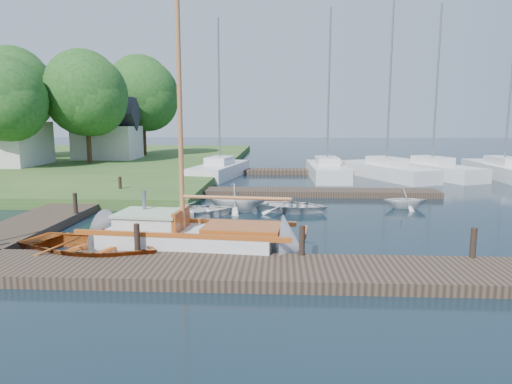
{
  "coord_description": "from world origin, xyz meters",
  "views": [
    {
      "loc": [
        0.89,
        -16.92,
        3.93
      ],
      "look_at": [
        0.0,
        0.0,
        1.2
      ],
      "focal_mm": 32.0,
      "sensor_mm": 36.0,
      "label": 1
    }
  ],
  "objects_px": {
    "tender_a": "(196,208)",
    "tree_7": "(143,94)",
    "tree_2": "(5,99)",
    "tender_b": "(237,196)",
    "marina_boat_0": "(220,169)",
    "tender_c": "(292,204)",
    "sailboat": "(195,241)",
    "mooring_post_3": "(473,243)",
    "tree_4": "(14,90)",
    "mooring_post_1": "(137,238)",
    "dinghy": "(91,242)",
    "house_c": "(108,134)",
    "mooring_post_5": "(120,185)",
    "tender_d": "(406,197)",
    "marina_boat_3": "(386,169)",
    "marina_boat_4": "(432,169)",
    "marina_boat_5": "(504,169)",
    "tree_3": "(86,94)",
    "mooring_post_4": "(75,203)",
    "mooring_post_2": "(302,240)",
    "marina_boat_2": "(327,169)"
  },
  "relations": [
    {
      "from": "marina_boat_3",
      "to": "marina_boat_5",
      "type": "height_order",
      "value": "marina_boat_3"
    },
    {
      "from": "dinghy",
      "to": "house_c",
      "type": "height_order",
      "value": "house_c"
    },
    {
      "from": "marina_boat_5",
      "to": "tree_7",
      "type": "xyz_separation_m",
      "value": [
        -27.86,
        11.78,
        5.63
      ]
    },
    {
      "from": "mooring_post_2",
      "to": "tender_c",
      "type": "distance_m",
      "value": 7.31
    },
    {
      "from": "mooring_post_1",
      "to": "tender_b",
      "type": "distance_m",
      "value": 7.51
    },
    {
      "from": "marina_boat_0",
      "to": "tender_a",
      "type": "bearing_deg",
      "value": -165.84
    },
    {
      "from": "mooring_post_2",
      "to": "tree_3",
      "type": "relative_size",
      "value": 0.09
    },
    {
      "from": "mooring_post_1",
      "to": "tree_7",
      "type": "distance_m",
      "value": 32.79
    },
    {
      "from": "mooring_post_3",
      "to": "tender_c",
      "type": "distance_m",
      "value": 8.63
    },
    {
      "from": "mooring_post_4",
      "to": "tree_4",
      "type": "bearing_deg",
      "value": 124.22
    },
    {
      "from": "mooring_post_2",
      "to": "tender_d",
      "type": "distance_m",
      "value": 9.61
    },
    {
      "from": "tree_2",
      "to": "tender_a",
      "type": "bearing_deg",
      "value": -39.92
    },
    {
      "from": "dinghy",
      "to": "tender_c",
      "type": "xyz_separation_m",
      "value": [
        5.89,
        6.9,
        -0.12
      ]
    },
    {
      "from": "mooring_post_3",
      "to": "marina_boat_5",
      "type": "bearing_deg",
      "value": 62.88
    },
    {
      "from": "tender_a",
      "to": "tender_c",
      "type": "distance_m",
      "value": 4.11
    },
    {
      "from": "mooring_post_1",
      "to": "dinghy",
      "type": "height_order",
      "value": "mooring_post_1"
    },
    {
      "from": "tender_c",
      "to": "tree_2",
      "type": "distance_m",
      "value": 23.23
    },
    {
      "from": "dinghy",
      "to": "tree_4",
      "type": "height_order",
      "value": "tree_4"
    },
    {
      "from": "marina_boat_4",
      "to": "tree_3",
      "type": "distance_m",
      "value": 25.99
    },
    {
      "from": "marina_boat_3",
      "to": "house_c",
      "type": "distance_m",
      "value": 23.57
    },
    {
      "from": "tree_3",
      "to": "tree_7",
      "type": "bearing_deg",
      "value": 75.96
    },
    {
      "from": "tender_a",
      "to": "mooring_post_4",
      "type": "bearing_deg",
      "value": 84.61
    },
    {
      "from": "mooring_post_3",
      "to": "tree_7",
      "type": "height_order",
      "value": "tree_7"
    },
    {
      "from": "tree_2",
      "to": "marina_boat_0",
      "type": "bearing_deg",
      "value": -2.13
    },
    {
      "from": "tender_d",
      "to": "marina_boat_3",
      "type": "xyz_separation_m",
      "value": [
        1.53,
        10.51,
        0.09
      ]
    },
    {
      "from": "marina_boat_0",
      "to": "marina_boat_3",
      "type": "bearing_deg",
      "value": -77.6
    },
    {
      "from": "sailboat",
      "to": "marina_boat_0",
      "type": "bearing_deg",
      "value": 100.71
    },
    {
      "from": "mooring_post_3",
      "to": "house_c",
      "type": "distance_m",
      "value": 33.65
    },
    {
      "from": "marina_boat_4",
      "to": "mooring_post_2",
      "type": "bearing_deg",
      "value": 128.76
    },
    {
      "from": "tender_b",
      "to": "tender_c",
      "type": "bearing_deg",
      "value": -81.21
    },
    {
      "from": "tender_b",
      "to": "marina_boat_0",
      "type": "height_order",
      "value": "marina_boat_0"
    },
    {
      "from": "tender_b",
      "to": "house_c",
      "type": "distance_m",
      "value": 23.78
    },
    {
      "from": "marina_boat_2",
      "to": "marina_boat_3",
      "type": "distance_m",
      "value": 3.94
    },
    {
      "from": "mooring_post_4",
      "to": "tender_a",
      "type": "bearing_deg",
      "value": 13.56
    },
    {
      "from": "marina_boat_4",
      "to": "tender_a",
      "type": "bearing_deg",
      "value": 109.56
    },
    {
      "from": "mooring_post_2",
      "to": "mooring_post_5",
      "type": "relative_size",
      "value": 1.0
    },
    {
      "from": "tree_4",
      "to": "tree_7",
      "type": "height_order",
      "value": "tree_4"
    },
    {
      "from": "tender_a",
      "to": "tree_7",
      "type": "bearing_deg",
      "value": 1.87
    },
    {
      "from": "mooring_post_3",
      "to": "marina_boat_4",
      "type": "distance_m",
      "value": 20.14
    },
    {
      "from": "tender_a",
      "to": "tree_4",
      "type": "bearing_deg",
      "value": 23.97
    },
    {
      "from": "mooring_post_4",
      "to": "tender_d",
      "type": "height_order",
      "value": "mooring_post_4"
    },
    {
      "from": "tender_d",
      "to": "marina_boat_5",
      "type": "relative_size",
      "value": 0.16
    },
    {
      "from": "marina_boat_2",
      "to": "marina_boat_3",
      "type": "relative_size",
      "value": 0.87
    },
    {
      "from": "mooring_post_5",
      "to": "tender_c",
      "type": "relative_size",
      "value": 0.26
    },
    {
      "from": "marina_boat_0",
      "to": "tree_2",
      "type": "height_order",
      "value": "marina_boat_0"
    },
    {
      "from": "marina_boat_3",
      "to": "tree_2",
      "type": "bearing_deg",
      "value": 65.03
    },
    {
      "from": "marina_boat_0",
      "to": "marina_boat_2",
      "type": "distance_m",
      "value": 7.19
    },
    {
      "from": "sailboat",
      "to": "tender_b",
      "type": "relative_size",
      "value": 4.0
    },
    {
      "from": "marina_boat_5",
      "to": "sailboat",
      "type": "bearing_deg",
      "value": 137.21
    },
    {
      "from": "tender_c",
      "to": "marina_boat_2",
      "type": "bearing_deg",
      "value": -0.12
    }
  ]
}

